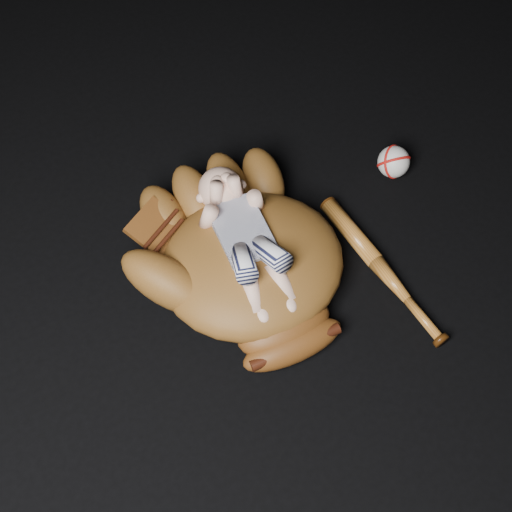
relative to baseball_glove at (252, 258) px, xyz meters
name	(u,v)px	position (x,y,z in m)	size (l,w,h in m)	color
baseball_glove	(252,258)	(0.00, 0.00, 0.00)	(0.45, 0.52, 0.16)	#5D3613
newborn_baby	(247,241)	(0.00, 0.01, 0.05)	(0.15, 0.34, 0.14)	#E9B196
baseball_bat	(382,270)	(0.23, -0.13, -0.06)	(0.04, 0.39, 0.04)	#A45F1F
baseball	(394,162)	(0.41, 0.08, -0.05)	(0.07, 0.07, 0.07)	silver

